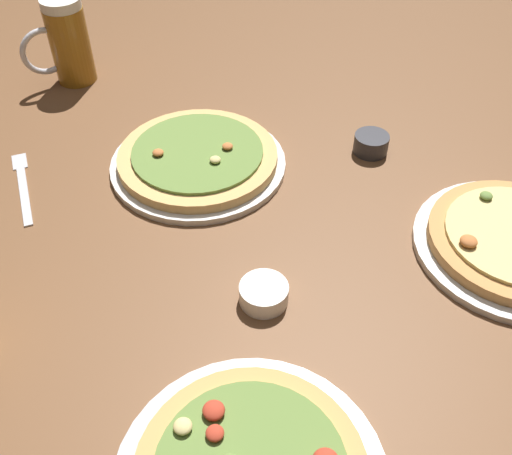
{
  "coord_description": "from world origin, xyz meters",
  "views": [
    {
      "loc": [
        0.03,
        -0.65,
        0.65
      ],
      "look_at": [
        0.0,
        0.0,
        0.02
      ],
      "focal_mm": 40.89,
      "sensor_mm": 36.0,
      "label": 1
    }
  ],
  "objects_px": {
    "ramekin_butter": "(371,144)",
    "fork_left": "(23,185)",
    "beer_mug_amber": "(67,42)",
    "ramekin_sauce": "(264,294)",
    "pizza_plate_far": "(198,159)"
  },
  "relations": [
    {
      "from": "ramekin_butter",
      "to": "fork_left",
      "type": "relative_size",
      "value": 0.33
    },
    {
      "from": "beer_mug_amber",
      "to": "ramekin_sauce",
      "type": "height_order",
      "value": "beer_mug_amber"
    },
    {
      "from": "pizza_plate_far",
      "to": "beer_mug_amber",
      "type": "relative_size",
      "value": 1.76
    },
    {
      "from": "ramekin_butter",
      "to": "fork_left",
      "type": "distance_m",
      "value": 0.62
    },
    {
      "from": "beer_mug_amber",
      "to": "fork_left",
      "type": "xyz_separation_m",
      "value": [
        0.01,
        -0.36,
        -0.08
      ]
    },
    {
      "from": "pizza_plate_far",
      "to": "ramekin_butter",
      "type": "bearing_deg",
      "value": 11.32
    },
    {
      "from": "fork_left",
      "to": "beer_mug_amber",
      "type": "bearing_deg",
      "value": 91.21
    },
    {
      "from": "beer_mug_amber",
      "to": "ramekin_butter",
      "type": "xyz_separation_m",
      "value": [
        0.61,
        -0.23,
        -0.07
      ]
    },
    {
      "from": "pizza_plate_far",
      "to": "fork_left",
      "type": "xyz_separation_m",
      "value": [
        -0.3,
        -0.07,
        -0.01
      ]
    },
    {
      "from": "ramekin_butter",
      "to": "fork_left",
      "type": "bearing_deg",
      "value": -167.59
    },
    {
      "from": "beer_mug_amber",
      "to": "fork_left",
      "type": "relative_size",
      "value": 0.92
    },
    {
      "from": "ramekin_butter",
      "to": "beer_mug_amber",
      "type": "bearing_deg",
      "value": 159.76
    },
    {
      "from": "pizza_plate_far",
      "to": "fork_left",
      "type": "bearing_deg",
      "value": -166.47
    },
    {
      "from": "pizza_plate_far",
      "to": "ramekin_sauce",
      "type": "distance_m",
      "value": 0.33
    },
    {
      "from": "pizza_plate_far",
      "to": "ramekin_sauce",
      "type": "xyz_separation_m",
      "value": [
        0.13,
        -0.3,
        -0.0
      ]
    }
  ]
}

